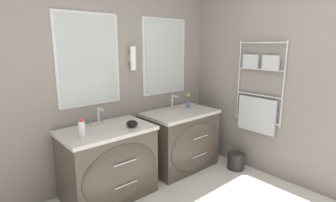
# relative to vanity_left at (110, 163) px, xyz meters

# --- Properties ---
(wall_back) EXTENTS (4.95, 0.16, 2.60)m
(wall_back) POSITION_rel_vanity_left_xyz_m (0.15, 0.40, 0.91)
(wall_back) COLOR gray
(wall_back) RESTS_ON ground_plane
(wall_right) EXTENTS (0.13, 3.96, 2.60)m
(wall_right) POSITION_rel_vanity_left_xyz_m (1.83, -0.72, 0.90)
(wall_right) COLOR gray
(wall_right) RESTS_ON ground_plane
(vanity_left) EXTENTS (0.96, 0.68, 0.78)m
(vanity_left) POSITION_rel_vanity_left_xyz_m (0.00, 0.00, 0.00)
(vanity_left) COLOR #4C4238
(vanity_left) RESTS_ON ground_plane
(vanity_right) EXTENTS (0.96, 0.68, 0.78)m
(vanity_right) POSITION_rel_vanity_left_xyz_m (1.09, 0.00, 0.00)
(vanity_right) COLOR #4C4238
(vanity_right) RESTS_ON ground_plane
(faucet_left) EXTENTS (0.17, 0.13, 0.20)m
(faucet_left) POSITION_rel_vanity_left_xyz_m (0.00, 0.19, 0.49)
(faucet_left) COLOR silver
(faucet_left) RESTS_ON vanity_left
(faucet_right) EXTENTS (0.17, 0.13, 0.20)m
(faucet_right) POSITION_rel_vanity_left_xyz_m (1.09, 0.19, 0.49)
(faucet_right) COLOR silver
(faucet_right) RESTS_ON vanity_right
(toiletry_bottle) EXTENTS (0.06, 0.06, 0.19)m
(toiletry_bottle) POSITION_rel_vanity_left_xyz_m (-0.30, -0.06, 0.47)
(toiletry_bottle) COLOR silver
(toiletry_bottle) RESTS_ON vanity_left
(amenity_bowl) EXTENTS (0.12, 0.12, 0.07)m
(amenity_bowl) POSITION_rel_vanity_left_xyz_m (0.24, -0.10, 0.43)
(amenity_bowl) COLOR black
(amenity_bowl) RESTS_ON vanity_left
(flower_vase) EXTENTS (0.04, 0.04, 0.20)m
(flower_vase) POSITION_rel_vanity_left_xyz_m (1.31, 0.11, 0.47)
(flower_vase) COLOR teal
(flower_vase) RESTS_ON vanity_right
(waste_bin) EXTENTS (0.23, 0.23, 0.22)m
(waste_bin) POSITION_rel_vanity_left_xyz_m (1.61, -0.52, -0.28)
(waste_bin) COLOR #282626
(waste_bin) RESTS_ON ground_plane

